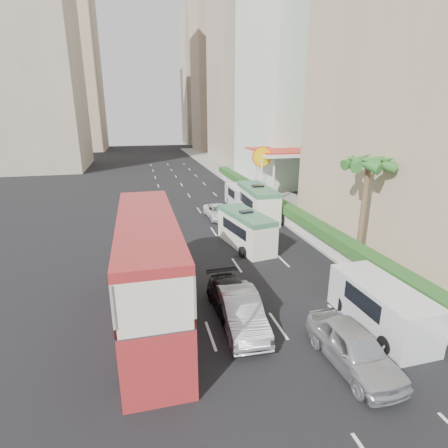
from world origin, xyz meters
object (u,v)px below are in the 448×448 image
object	(u,v)px
minibus_far	(257,202)
car_black	(234,313)
double_decker_bus	(150,270)
car_silver_lane_b	(351,364)
panel_van_near	(381,306)
palm_tree	(363,211)
minibus_near	(246,230)
shell_station	(280,173)
panel_van_far	(241,196)
car_silver_lane_a	(241,326)
van_asset	(218,218)

from	to	relation	value
minibus_far	car_black	bearing A→B (deg)	-111.32
double_decker_bus	car_silver_lane_b	world-z (taller)	double_decker_bus
double_decker_bus	car_black	distance (m)	4.68
double_decker_bus	panel_van_near	distance (m)	10.63
palm_tree	minibus_near	bearing A→B (deg)	147.56
palm_tree	shell_station	size ratio (longest dim) A/B	0.80
minibus_near	double_decker_bus	bearing A→B (deg)	-141.14
minibus_near	car_black	bearing A→B (deg)	-120.62
panel_van_far	palm_tree	size ratio (longest dim) A/B	0.82
minibus_near	palm_tree	world-z (taller)	palm_tree
car_silver_lane_a	panel_van_far	size ratio (longest dim) A/B	0.92
car_silver_lane_a	minibus_near	xyz separation A→B (m)	(3.28, 9.83, 1.29)
double_decker_bus	minibus_far	bearing A→B (deg)	55.24
shell_station	panel_van_far	bearing A→B (deg)	-150.04
car_black	van_asset	distance (m)	16.55
van_asset	panel_van_near	world-z (taller)	panel_van_near
shell_station	double_decker_bus	bearing A→B (deg)	-124.82
car_silver_lane_b	minibus_far	size ratio (longest dim) A/B	0.70
double_decker_bus	van_asset	bearing A→B (deg)	66.46
car_black	palm_tree	world-z (taller)	palm_tree
car_black	car_silver_lane_b	bearing A→B (deg)	-55.99
car_silver_lane_a	van_asset	world-z (taller)	car_silver_lane_a
car_silver_lane_a	car_black	world-z (taller)	car_silver_lane_a
car_silver_lane_a	panel_van_far	distance (m)	22.24
van_asset	panel_van_far	distance (m)	5.19
car_black	minibus_far	distance (m)	16.90
minibus_near	palm_tree	bearing A→B (deg)	-42.36
minibus_far	double_decker_bus	bearing A→B (deg)	-123.24
panel_van_far	minibus_far	bearing A→B (deg)	-88.10
car_silver_lane_a	minibus_far	distance (m)	17.98
car_silver_lane_b	car_black	bearing A→B (deg)	123.84
minibus_far	panel_van_near	xyz separation A→B (m)	(-0.41, -18.21, -0.43)
panel_van_far	car_silver_lane_b	bearing A→B (deg)	-97.50
minibus_near	car_silver_lane_a	bearing A→B (deg)	-118.37
double_decker_bus	minibus_near	distance (m)	10.98
palm_tree	shell_station	distance (m)	19.14
car_black	palm_tree	bearing A→B (deg)	21.94
double_decker_bus	palm_tree	xyz separation A→B (m)	(13.80, 4.00, 0.85)
shell_station	car_silver_lane_a	bearing A→B (deg)	-116.15
double_decker_bus	shell_station	world-z (taller)	shell_station
car_silver_lane_b	minibus_near	distance (m)	13.41
car_black	van_asset	world-z (taller)	car_black
double_decker_bus	minibus_far	world-z (taller)	double_decker_bus
van_asset	minibus_near	xyz separation A→B (m)	(0.30, -7.62, 1.29)
minibus_near	palm_tree	size ratio (longest dim) A/B	0.91
car_silver_lane_a	panel_van_near	bearing A→B (deg)	-10.69
panel_van_far	shell_station	distance (m)	6.89
car_silver_lane_b	panel_van_near	world-z (taller)	panel_van_near
double_decker_bus	palm_tree	distance (m)	14.39
car_black	minibus_near	xyz separation A→B (m)	(3.27, 8.66, 1.29)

